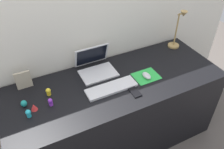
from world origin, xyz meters
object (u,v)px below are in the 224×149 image
(toy_figurine_teal, at_px, (24,103))
(cell_phone, at_px, (135,92))
(keyboard, at_px, (111,88))
(toy_figurine_red, at_px, (34,107))
(desk_lamp, at_px, (178,30))
(toy_figurine_purple, at_px, (50,102))
(mouse, at_px, (147,76))
(toy_figurine_cyan, at_px, (28,113))
(toy_figurine_yellow, at_px, (48,92))
(laptop, at_px, (95,65))
(picture_frame, at_px, (23,80))

(toy_figurine_teal, bearing_deg, cell_phone, -16.17)
(keyboard, relative_size, toy_figurine_teal, 8.18)
(cell_phone, xyz_separation_m, toy_figurine_red, (-0.73, 0.16, 0.02))
(toy_figurine_teal, bearing_deg, desk_lamp, 5.89)
(toy_figurine_purple, bearing_deg, cell_phone, -13.85)
(mouse, xyz_separation_m, cell_phone, (-0.18, -0.11, -0.02))
(toy_figurine_cyan, distance_m, toy_figurine_yellow, 0.24)
(cell_phone, bearing_deg, keyboard, 142.33)
(desk_lamp, xyz_separation_m, toy_figurine_red, (-1.42, -0.22, -0.16))
(laptop, xyz_separation_m, picture_frame, (-0.58, 0.04, 0.02))
(laptop, height_order, desk_lamp, desk_lamp)
(toy_figurine_red, bearing_deg, toy_figurine_purple, -4.24)
(toy_figurine_yellow, bearing_deg, laptop, 15.87)
(picture_frame, bearing_deg, mouse, -19.31)
(cell_phone, xyz_separation_m, toy_figurine_cyan, (-0.78, 0.11, 0.03))
(keyboard, xyz_separation_m, toy_figurine_cyan, (-0.63, -0.00, 0.02))
(picture_frame, distance_m, toy_figurine_teal, 0.21)
(toy_figurine_cyan, bearing_deg, cell_phone, -8.13)
(mouse, distance_m, toy_figurine_teal, 0.97)
(cell_phone, relative_size, toy_figurine_purple, 2.05)
(toy_figurine_cyan, bearing_deg, keyboard, 0.18)
(keyboard, relative_size, toy_figurine_cyan, 6.66)
(keyboard, xyz_separation_m, toy_figurine_yellow, (-0.46, 0.15, 0.02))
(toy_figurine_teal, height_order, toy_figurine_red, toy_figurine_red)
(desk_lamp, height_order, toy_figurine_purple, desk_lamp)
(keyboard, height_order, cell_phone, keyboard)
(desk_lamp, distance_m, toy_figurine_teal, 1.49)
(picture_frame, relative_size, toy_figurine_red, 2.84)
(laptop, bearing_deg, toy_figurine_red, -158.03)
(cell_phone, distance_m, toy_figurine_purple, 0.63)
(picture_frame, relative_size, toy_figurine_yellow, 2.45)
(toy_figurine_cyan, xyz_separation_m, toy_figurine_red, (0.05, 0.05, -0.01))
(laptop, height_order, toy_figurine_purple, laptop)
(mouse, bearing_deg, toy_figurine_yellow, 168.56)
(laptop, bearing_deg, toy_figurine_purple, -152.21)
(desk_lamp, xyz_separation_m, toy_figurine_purple, (-1.30, -0.23, -0.15))
(laptop, distance_m, toy_figurine_teal, 0.65)
(toy_figurine_teal, distance_m, toy_figurine_red, 0.09)
(toy_figurine_cyan, bearing_deg, toy_figurine_yellow, 41.04)
(mouse, bearing_deg, desk_lamp, 28.17)
(desk_lamp, bearing_deg, toy_figurine_yellow, -174.87)
(toy_figurine_cyan, height_order, toy_figurine_teal, toy_figurine_cyan)
(mouse, bearing_deg, toy_figurine_cyan, 179.82)
(toy_figurine_yellow, bearing_deg, toy_figurine_teal, -168.96)
(desk_lamp, height_order, toy_figurine_cyan, desk_lamp)
(laptop, xyz_separation_m, toy_figurine_cyan, (-0.62, -0.28, -0.02))
(toy_figurine_teal, bearing_deg, toy_figurine_purple, -23.88)
(desk_lamp, distance_m, picture_frame, 1.44)
(keyboard, xyz_separation_m, toy_figurine_red, (-0.59, 0.05, 0.02))
(picture_frame, xyz_separation_m, toy_figurine_cyan, (-0.03, -0.32, -0.04))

